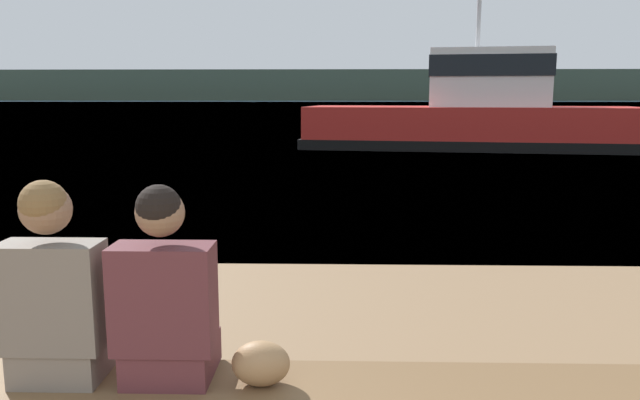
# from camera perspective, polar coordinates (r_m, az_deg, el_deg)

# --- Properties ---
(water_surface) EXTENTS (240.00, 240.00, 0.00)m
(water_surface) POSITION_cam_1_polar(r_m,az_deg,el_deg) (126.35, 1.18, 8.81)
(water_surface) COLOR #386084
(water_surface) RESTS_ON ground
(far_shoreline) EXTENTS (600.00, 12.00, 9.27)m
(far_shoreline) POSITION_cam_1_polar(r_m,az_deg,el_deg) (196.20, 1.32, 10.45)
(far_shoreline) COLOR #384233
(far_shoreline) RESTS_ON ground
(bench_main) EXTENTS (8.20, 0.50, 0.45)m
(bench_main) POSITION_cam_1_polar(r_m,az_deg,el_deg) (3.16, -16.50, -16.85)
(bench_main) COLOR brown
(bench_main) RESTS_ON ground
(person_left) EXTENTS (0.45, 0.42, 0.95)m
(person_left) POSITION_cam_1_polar(r_m,az_deg,el_deg) (3.11, -23.09, -8.00)
(person_left) COLOR #70665B
(person_left) RESTS_ON bench_main
(person_right) EXTENTS (0.45, 0.41, 0.93)m
(person_right) POSITION_cam_1_polar(r_m,az_deg,el_deg) (2.95, -13.95, -8.80)
(person_right) COLOR #56282D
(person_right) RESTS_ON bench_main
(shopping_bag) EXTENTS (0.27, 0.19, 0.21)m
(shopping_bag) POSITION_cam_1_polar(r_m,az_deg,el_deg) (2.95, -5.43, -14.66)
(shopping_bag) COLOR #9E754C
(shopping_bag) RESTS_ON bench_main
(tugboat_red) EXTENTS (11.35, 5.16, 6.06)m
(tugboat_red) POSITION_cam_1_polar(r_m,az_deg,el_deg) (21.43, 13.87, 7.35)
(tugboat_red) COLOR red
(tugboat_red) RESTS_ON water_surface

